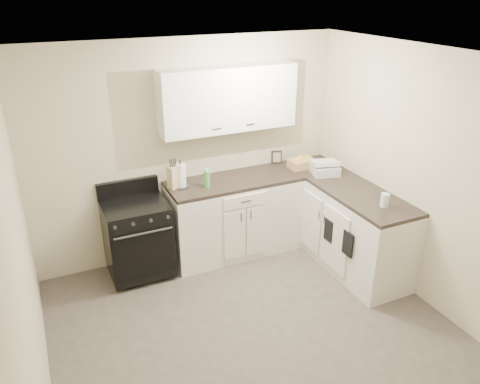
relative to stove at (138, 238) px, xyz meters
name	(u,v)px	position (x,y,z in m)	size (l,w,h in m)	color
floor	(259,337)	(0.74, -1.48, -0.46)	(3.60, 3.60, 0.00)	#473F38
ceiling	(265,60)	(0.74, -1.48, 2.04)	(3.60, 3.60, 0.00)	white
wall_back	(189,151)	(0.74, 0.32, 0.79)	(3.60, 3.60, 0.00)	beige
wall_right	(427,181)	(2.54, -1.48, 0.79)	(3.60, 3.60, 0.00)	beige
wall_left	(23,269)	(-1.06, -1.48, 0.79)	(3.60, 3.60, 0.00)	beige
wall_front	(426,368)	(0.74, -3.28, 0.79)	(3.60, 3.60, 0.00)	beige
base_cabinets_back	(234,217)	(1.16, 0.02, -0.01)	(1.55, 0.60, 0.90)	silver
base_cabinets_right	(342,223)	(2.24, -0.63, -0.01)	(0.60, 1.90, 0.90)	silver
countertop_back	(234,181)	(1.16, 0.02, 0.46)	(1.55, 0.60, 0.04)	black
countertop_right	(345,186)	(2.24, -0.63, 0.46)	(0.60, 1.90, 0.04)	black
upper_cabinets	(228,99)	(1.16, 0.18, 1.38)	(1.55, 0.30, 0.70)	white
stove	(138,238)	(0.00, 0.00, 0.00)	(0.67, 0.58, 0.82)	black
knife_block	(174,177)	(0.47, 0.08, 0.61)	(0.11, 0.10, 0.25)	#D1BA80
paper_towel	(181,176)	(0.55, 0.07, 0.61)	(0.11, 0.11, 0.27)	white
soap_bottle	(207,179)	(0.80, -0.05, 0.58)	(0.06, 0.06, 0.19)	green
picture_frame	(277,157)	(1.86, 0.28, 0.56)	(0.13, 0.02, 0.16)	black
wicker_basket	(302,164)	(2.06, 0.02, 0.53)	(0.31, 0.21, 0.10)	tan
countertop_grill	(325,169)	(2.20, -0.26, 0.53)	(0.30, 0.28, 0.11)	silver
glass_jar	(385,200)	(2.25, -1.25, 0.55)	(0.08, 0.08, 0.14)	silver
oven_mitt_near	(348,244)	(1.91, -1.16, 0.08)	(0.02, 0.15, 0.27)	black
oven_mitt_far	(329,230)	(1.91, -0.82, 0.06)	(0.02, 0.15, 0.25)	black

